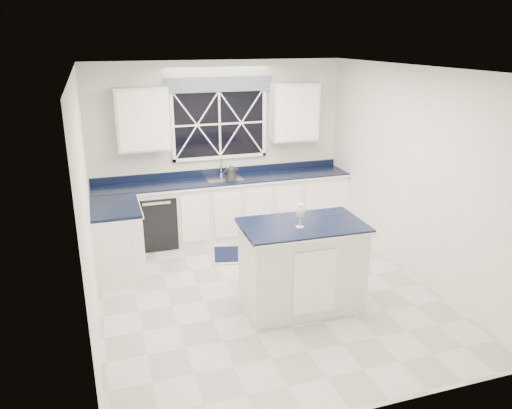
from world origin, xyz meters
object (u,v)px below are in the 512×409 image
object	(u,v)px
soap_bottle	(230,169)
island	(302,265)
wine_glass	(300,211)
dishwasher	(155,219)
faucet	(221,166)
kettle	(231,172)

from	to	relation	value
soap_bottle	island	bearing A→B (deg)	-86.96
wine_glass	soap_bottle	xyz separation A→B (m)	(-0.06, 2.69, -0.19)
dishwasher	soap_bottle	world-z (taller)	soap_bottle
dishwasher	faucet	world-z (taller)	faucet
wine_glass	island	bearing A→B (deg)	49.76
dishwasher	wine_glass	size ratio (longest dim) A/B	3.05
faucet	kettle	size ratio (longest dim) A/B	1.12
faucet	soap_bottle	xyz separation A→B (m)	(0.15, 0.01, -0.07)
island	soap_bottle	bearing A→B (deg)	94.66
dishwasher	faucet	xyz separation A→B (m)	(1.10, 0.19, 0.69)
wine_glass	soap_bottle	world-z (taller)	wine_glass
kettle	soap_bottle	size ratio (longest dim) A/B	1.49
island	dishwasher	bearing A→B (deg)	121.78
faucet	island	xyz separation A→B (m)	(0.29, -2.58, -0.58)
island	kettle	xyz separation A→B (m)	(-0.17, 2.44, 0.51)
island	wine_glass	distance (m)	0.71
faucet	kettle	world-z (taller)	faucet
dishwasher	kettle	bearing A→B (deg)	2.48
faucet	kettle	bearing A→B (deg)	-50.81
faucet	soap_bottle	world-z (taller)	faucet
dishwasher	wine_glass	distance (m)	2.92
island	faucet	bearing A→B (deg)	97.98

